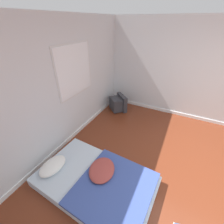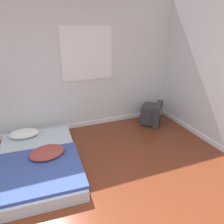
{
  "view_description": "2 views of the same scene",
  "coord_description": "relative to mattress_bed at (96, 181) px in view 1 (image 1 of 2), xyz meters",
  "views": [
    {
      "loc": [
        -1.74,
        0.75,
        2.48
      ],
      "look_at": [
        0.74,
        2.02,
        0.75
      ],
      "focal_mm": 24.0,
      "sensor_mm": 36.0,
      "label": 1
    },
    {
      "loc": [
        -0.45,
        -1.39,
        2.14
      ],
      "look_at": [
        0.94,
        2.14,
        0.57
      ],
      "focal_mm": 35.0,
      "sensor_mm": 36.0,
      "label": 2
    }
  ],
  "objects": [
    {
      "name": "wall_right",
      "position": [
        3.12,
        -1.71,
        1.17
      ],
      "size": [
        0.08,
        8.2,
        2.6
      ],
      "color": "silver",
      "rests_on": "ground_plane"
    },
    {
      "name": "mattress_bed",
      "position": [
        0.0,
        0.0,
        0.0
      ],
      "size": [
        1.32,
        2.04,
        0.32
      ],
      "color": "silver",
      "rests_on": "ground_plane"
    },
    {
      "name": "wall_back",
      "position": [
        0.49,
        1.22,
        1.17
      ],
      "size": [
        7.62,
        0.08,
        2.6
      ],
      "color": "silver",
      "rests_on": "ground_plane"
    },
    {
      "name": "crt_tv",
      "position": [
        2.53,
        0.75,
        0.12
      ],
      "size": [
        0.64,
        0.65,
        0.49
      ],
      "color": "#333338",
      "rests_on": "ground_plane"
    },
    {
      "name": "ground_plane",
      "position": [
        0.48,
        -1.71,
        -0.12
      ],
      "size": [
        20.0,
        20.0,
        0.0
      ],
      "primitive_type": "plane",
      "color": "maroon"
    }
  ]
}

